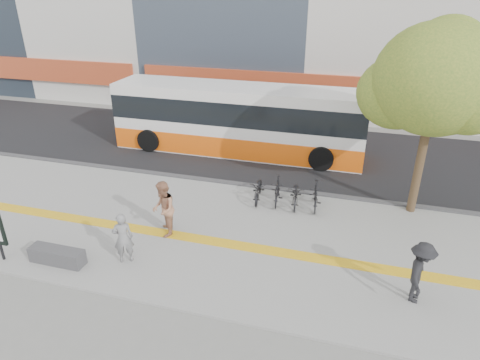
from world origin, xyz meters
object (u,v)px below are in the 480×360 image
(pedestrian_dark, at_px, (420,273))
(pedestrian_tan, at_px, (163,209))
(bench, at_px, (57,256))
(bus, at_px, (238,121))
(seated_woman, at_px, (123,238))
(street_tree, at_px, (435,81))

(pedestrian_dark, bearing_deg, pedestrian_tan, 91.82)
(bench, xyz_separation_m, bus, (2.46, 9.70, 1.17))
(bus, height_order, seated_woman, bus)
(seated_woman, distance_m, pedestrian_dark, 7.77)
(seated_woman, bearing_deg, street_tree, -176.98)
(seated_woman, bearing_deg, pedestrian_tan, -137.97)
(bus, bearing_deg, pedestrian_tan, -91.39)
(street_tree, bearing_deg, bus, 153.31)
(bus, xyz_separation_m, seated_woman, (-0.66, -9.10, -0.63))
(bench, distance_m, seated_woman, 1.97)
(seated_woman, bearing_deg, pedestrian_dark, 152.94)
(pedestrian_tan, bearing_deg, pedestrian_dark, 57.62)
(pedestrian_tan, height_order, pedestrian_dark, pedestrian_tan)
(seated_woman, relative_size, pedestrian_tan, 0.86)
(bench, height_order, pedestrian_tan, pedestrian_tan)
(bus, xyz_separation_m, pedestrian_tan, (-0.18, -7.51, -0.50))
(seated_woman, xyz_separation_m, pedestrian_dark, (7.75, 0.56, 0.06))
(pedestrian_dark, bearing_deg, bus, 49.56)
(bench, distance_m, street_tree, 12.23)
(bus, height_order, pedestrian_tan, bus)
(bus, distance_m, seated_woman, 9.15)
(bench, xyz_separation_m, pedestrian_tan, (2.28, 2.19, 0.67))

